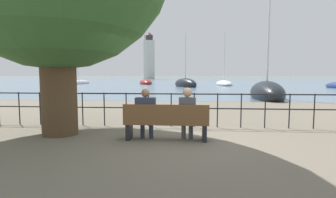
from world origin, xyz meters
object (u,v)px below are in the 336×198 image
Objects in this scene: seated_person_right at (187,112)px; sailboat_4 at (185,84)px; sailboat_0 at (146,82)px; sailboat_2 at (224,84)px; seated_person_left at (146,112)px; sailboat_3 at (267,93)px; harbor_lighthouse at (149,57)px; sailboat_5 at (78,83)px; park_bench at (166,123)px.

seated_person_right is 0.17× the size of sailboat_4.
sailboat_4 is (7.32, -10.25, 0.06)m from sailboat_0.
seated_person_left is at bearing -100.24° from sailboat_2.
sailboat_3 is 91.62m from harbor_lighthouse.
seated_person_right is 0.15× the size of sailboat_5.
seated_person_right is (1.02, 0.00, 0.02)m from seated_person_left.
sailboat_0 is 1.15× the size of sailboat_5.
sailboat_5 is (-25.69, 28.01, -0.14)m from sailboat_3.
park_bench is 41.36m from sailboat_0.
seated_person_left is 0.98× the size of seated_person_right.
seated_person_left is at bearing -111.80° from sailboat_3.
sailboat_3 reaches higher than seated_person_right.
sailboat_2 is 24.48m from sailboat_3.
sailboat_2 is 26.17m from sailboat_5.
sailboat_0 is 1.29× the size of sailboat_4.
seated_person_right is at bearing -95.43° from sailboat_0.
sailboat_3 reaches higher than park_bench.
sailboat_2 is at bearing -32.79° from sailboat_0.
harbor_lighthouse is (-22.00, 88.53, 8.49)m from sailboat_3.
seated_person_left is at bearing -81.19° from harbor_lighthouse.
seated_person_right is 37.08m from sailboat_2.
sailboat_4 is at bearing 90.07° from park_bench.
park_bench is at bearing -114.67° from sailboat_4.
seated_person_left is 0.14× the size of sailboat_5.
harbor_lighthouse is at bearing 99.38° from seated_person_right.
sailboat_3 is at bearing -96.74° from sailboat_4.
sailboat_5 reaches higher than park_bench.
sailboat_5 is at bearing 116.83° from seated_person_right.
sailboat_5 is (-19.30, 40.19, -0.45)m from seated_person_left.
seated_person_left is at bearing -96.83° from sailboat_0.
sailboat_2 is 0.46× the size of harbor_lighthouse.
sailboat_0 is 1.05× the size of sailboat_3.
sailboat_2 reaches higher than park_bench.
sailboat_4 is 22.08m from sailboat_5.
sailboat_0 reaches higher than sailboat_3.
sailboat_3 reaches higher than sailboat_2.
seated_person_right is 0.15× the size of sailboat_2.
sailboat_2 is (6.63, 36.65, -0.44)m from seated_person_left.
sailboat_5 is at bearing 115.65° from seated_person_left.
seated_person_left is 13.75m from sailboat_3.
sailboat_2 is at bearing 79.75° from seated_person_left.
sailboat_0 reaches higher than sailboat_2.
sailboat_4 reaches higher than park_bench.
sailboat_3 is at bearing -90.56° from sailboat_2.
sailboat_0 reaches higher than park_bench.
park_bench is at bearing -109.74° from sailboat_3.
sailboat_3 is at bearing -76.04° from harbor_lighthouse.
sailboat_3 reaches higher than sailboat_4.
sailboat_5 is 0.46× the size of harbor_lighthouse.
sailboat_0 reaches higher than seated_person_left.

